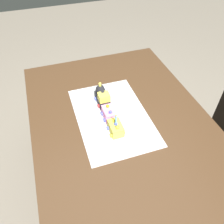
{
  "coord_description": "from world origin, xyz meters",
  "views": [
    {
      "loc": [
        0.84,
        -0.33,
        1.69
      ],
      "look_at": [
        -0.05,
        -0.04,
        0.77
      ],
      "focal_mm": 37.02,
      "sensor_mm": 36.0,
      "label": 1
    }
  ],
  "objects_px": {
    "cake_locomotive": "(102,97)",
    "cake_car_hopper_bubblegum": "(109,113)",
    "cake_car_flatbed_lemon": "(116,128)",
    "birthday_candle": "(116,119)",
    "dining_table": "(121,132)"
  },
  "relations": [
    {
      "from": "birthday_candle",
      "to": "cake_car_hopper_bubblegum",
      "type": "bearing_deg",
      "value": -180.0
    },
    {
      "from": "dining_table",
      "to": "birthday_candle",
      "type": "bearing_deg",
      "value": -38.58
    },
    {
      "from": "birthday_candle",
      "to": "cake_car_flatbed_lemon",
      "type": "bearing_deg",
      "value": -0.0
    },
    {
      "from": "cake_locomotive",
      "to": "cake_car_flatbed_lemon",
      "type": "xyz_separation_m",
      "value": [
        0.25,
        -0.0,
        -0.02
      ]
    },
    {
      "from": "cake_car_flatbed_lemon",
      "to": "birthday_candle",
      "type": "distance_m",
      "value": 0.07
    },
    {
      "from": "cake_car_hopper_bubblegum",
      "to": "birthday_candle",
      "type": "distance_m",
      "value": 0.14
    },
    {
      "from": "cake_locomotive",
      "to": "cake_car_flatbed_lemon",
      "type": "relative_size",
      "value": 1.4
    },
    {
      "from": "cake_locomotive",
      "to": "cake_car_hopper_bubblegum",
      "type": "xyz_separation_m",
      "value": [
        0.13,
        -0.0,
        -0.02
      ]
    },
    {
      "from": "cake_locomotive",
      "to": "cake_car_flatbed_lemon",
      "type": "height_order",
      "value": "cake_locomotive"
    },
    {
      "from": "dining_table",
      "to": "birthday_candle",
      "type": "height_order",
      "value": "birthday_candle"
    },
    {
      "from": "dining_table",
      "to": "cake_locomotive",
      "type": "bearing_deg",
      "value": -160.94
    },
    {
      "from": "cake_locomotive",
      "to": "cake_car_hopper_bubblegum",
      "type": "distance_m",
      "value": 0.13
    },
    {
      "from": "dining_table",
      "to": "cake_car_hopper_bubblegum",
      "type": "bearing_deg",
      "value": -125.98
    },
    {
      "from": "cake_car_hopper_bubblegum",
      "to": "birthday_candle",
      "type": "height_order",
      "value": "birthday_candle"
    },
    {
      "from": "cake_locomotive",
      "to": "dining_table",
      "type": "bearing_deg",
      "value": 19.06
    }
  ]
}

